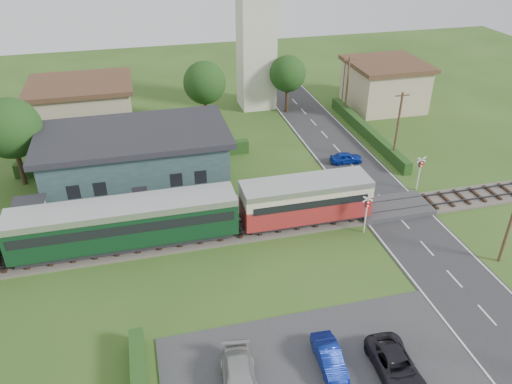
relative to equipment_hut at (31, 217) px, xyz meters
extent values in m
plane|color=#2D4C19|center=(18.00, -5.20, -1.75)|extent=(120.00, 120.00, 0.00)
cube|color=#4C443D|center=(18.00, -3.20, -1.65)|extent=(76.00, 3.20, 0.20)
cube|color=#3F3F47|center=(18.00, -3.92, -1.33)|extent=(76.00, 0.08, 0.15)
cube|color=#3F3F47|center=(18.00, -2.48, -1.33)|extent=(76.00, 0.08, 0.15)
cube|color=#28282B|center=(28.00, -5.20, -1.72)|extent=(6.00, 70.00, 0.05)
cube|color=#333335|center=(16.50, -17.20, -1.71)|extent=(17.00, 9.00, 0.08)
cube|color=#333335|center=(28.00, -3.20, -1.52)|extent=(6.20, 3.40, 0.45)
cube|color=gray|center=(8.00, 0.00, -1.52)|extent=(30.00, 3.00, 0.45)
cube|color=beige|center=(0.00, 0.00, -0.10)|extent=(2.00, 2.00, 2.40)
cube|color=#232328|center=(0.00, 0.00, 1.18)|extent=(2.30, 2.30, 0.15)
cube|color=#264243|center=(8.00, 5.80, 0.65)|extent=(15.00, 8.00, 4.80)
cube|color=#232328|center=(8.00, 5.80, 3.30)|extent=(16.00, 9.00, 0.50)
cube|color=#232328|center=(8.00, 1.86, -0.65)|extent=(1.20, 0.12, 2.20)
cube|color=black|center=(3.00, 1.86, 0.65)|extent=(1.00, 0.12, 1.20)
cube|color=black|center=(5.00, 1.86, 0.65)|extent=(1.00, 0.12, 1.20)
cube|color=black|center=(11.00, 1.86, 0.65)|extent=(1.00, 0.12, 1.20)
cube|color=black|center=(13.00, 1.86, 0.65)|extent=(1.00, 0.12, 1.20)
cube|color=#232328|center=(20.39, -3.20, -1.16)|extent=(9.00, 2.20, 0.50)
cube|color=maroon|center=(20.39, -3.20, -0.16)|extent=(10.00, 2.80, 1.80)
cube|color=beige|center=(20.39, -3.20, 1.09)|extent=(10.00, 2.82, 0.90)
cube|color=black|center=(20.39, -3.20, 0.74)|extent=(9.00, 2.88, 0.60)
cube|color=#BDBDBD|center=(20.39, -3.20, 1.74)|extent=(10.00, 2.90, 0.45)
cube|color=#232328|center=(6.79, -3.20, -1.16)|extent=(15.20, 2.20, 0.50)
cube|color=black|center=(6.79, -3.20, 0.34)|extent=(16.00, 2.80, 2.60)
cube|color=black|center=(6.79, -3.20, 0.74)|extent=(15.40, 2.86, 0.70)
cube|color=#BDBDBD|center=(6.79, -3.20, 1.74)|extent=(16.00, 2.90, 0.50)
cube|color=beige|center=(23.00, 22.80, 5.25)|extent=(4.00, 4.00, 14.00)
cube|color=tan|center=(3.00, 19.80, 0.75)|extent=(10.00, 8.00, 5.00)
cube|color=#472D1E|center=(3.00, 19.80, 3.50)|extent=(10.80, 8.80, 0.50)
cube|color=tan|center=(38.00, 18.80, 0.75)|extent=(8.00, 8.00, 5.00)
cube|color=#472D1E|center=(38.00, 18.80, 3.50)|extent=(8.80, 8.80, 0.50)
cube|color=#193814|center=(32.20, 10.80, -1.15)|extent=(0.80, 18.00, 1.20)
cube|color=#193814|center=(8.00, 10.30, -1.10)|extent=(22.00, 0.80, 1.30)
cylinder|color=#332316|center=(-2.00, 8.80, 0.32)|extent=(0.44, 0.44, 4.12)
sphere|color=#143311|center=(-2.00, 8.80, 3.65)|extent=(5.20, 5.20, 5.20)
cylinder|color=#332316|center=(16.00, 17.80, 0.18)|extent=(0.44, 0.44, 3.85)
sphere|color=#143311|center=(16.00, 17.80, 3.29)|extent=(4.60, 4.60, 4.60)
cylinder|color=#332316|center=(26.00, 19.80, 0.04)|extent=(0.44, 0.44, 3.58)
sphere|color=#143311|center=(26.00, 19.80, 2.93)|extent=(4.20, 4.20, 4.20)
cylinder|color=#473321|center=(32.20, -11.20, 1.75)|extent=(0.22, 0.22, 7.00)
cylinder|color=#473321|center=(32.20, 4.80, 1.75)|extent=(0.22, 0.22, 7.00)
cube|color=#473321|center=(32.20, 4.80, 4.95)|extent=(1.40, 0.10, 0.10)
cylinder|color=#473321|center=(32.20, 16.80, 1.75)|extent=(0.22, 0.22, 7.00)
cube|color=#473321|center=(32.20, 16.80, 4.95)|extent=(1.40, 0.10, 0.10)
cylinder|color=silver|center=(24.40, -5.60, -0.25)|extent=(0.12, 0.12, 3.00)
cube|color=#232328|center=(24.40, -5.60, 0.85)|extent=(0.35, 0.18, 0.55)
sphere|color=#FF190C|center=(24.40, -5.72, 1.00)|extent=(0.14, 0.14, 0.14)
sphere|color=#FF190C|center=(24.40, -5.72, 0.70)|extent=(0.14, 0.14, 0.14)
cube|color=silver|center=(24.40, -5.60, 1.25)|extent=(0.84, 0.05, 0.55)
cube|color=silver|center=(24.40, -5.60, 1.25)|extent=(0.84, 0.05, 0.55)
cylinder|color=silver|center=(31.60, -0.80, -0.25)|extent=(0.12, 0.12, 3.00)
cube|color=#232328|center=(31.60, -0.80, 0.85)|extent=(0.35, 0.18, 0.55)
sphere|color=#FF190C|center=(31.60, -0.92, 1.00)|extent=(0.14, 0.14, 0.14)
sphere|color=#FF190C|center=(31.60, -0.92, 0.70)|extent=(0.14, 0.14, 0.14)
cube|color=silver|center=(31.60, -0.80, 1.25)|extent=(0.84, 0.05, 0.55)
cube|color=silver|center=(31.60, -0.80, 1.25)|extent=(0.84, 0.05, 0.55)
cylinder|color=#3F3F47|center=(-4.00, 14.80, 0.75)|extent=(0.14, 0.14, 5.00)
cylinder|color=#3F3F47|center=(34.00, 21.80, 0.75)|extent=(0.14, 0.14, 5.00)
sphere|color=orange|center=(34.00, 21.80, 3.25)|extent=(0.30, 0.30, 0.30)
imported|color=#0C289D|center=(27.62, 5.54, -1.17)|extent=(3.20, 1.53, 1.06)
imported|color=navy|center=(17.13, -16.88, -1.10)|extent=(1.35, 3.48, 1.13)
imported|color=#A5A5A5|center=(12.03, -17.22, -1.02)|extent=(2.37, 4.67, 1.30)
imported|color=black|center=(20.33, -18.36, -1.05)|extent=(2.30, 4.58, 1.24)
imported|color=gray|center=(16.84, -0.17, -0.34)|extent=(0.78, 0.59, 1.91)
imported|color=gray|center=(1.60, 0.39, -0.34)|extent=(1.05, 1.15, 1.92)
camera|label=1|loc=(8.68, -34.12, 20.47)|focal=35.00mm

